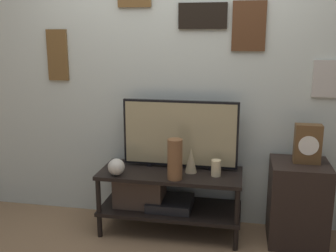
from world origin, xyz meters
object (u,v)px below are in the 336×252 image
Objects in this scene: vase_round_glass at (116,167)px; vase_tall_ceramic at (175,159)px; vase_slim_bronze at (191,160)px; candle_jar at (216,168)px; mantel_clock at (308,144)px; television at (180,134)px.

vase_round_glass is 0.42× the size of vase_tall_ceramic.
vase_slim_bronze is 0.21m from candle_jar.
mantel_clock reaches higher than vase_tall_ceramic.
mantel_clock is at bearing 1.63° from vase_slim_bronze.
mantel_clock is (0.99, -0.06, -0.02)m from television.
vase_slim_bronze reaches higher than candle_jar.
vase_slim_bronze is (0.11, -0.09, -0.19)m from television.
vase_tall_ceramic reaches higher than vase_round_glass.
vase_tall_ceramic is at bearing 0.13° from vase_round_glass.
vase_round_glass is 0.79m from candle_jar.
candle_jar is (0.20, -0.04, -0.04)m from vase_slim_bronze.
candle_jar is at bearing 9.53° from vase_round_glass.
vase_slim_bronze is (0.10, 0.17, -0.06)m from vase_tall_ceramic.
television is at bearing 139.72° from vase_slim_bronze.
mantel_clock is (0.89, 0.03, 0.18)m from vase_slim_bronze.
vase_tall_ceramic is 1.05× the size of mantel_clock.
vase_round_glass is at bearing -163.08° from vase_slim_bronze.
candle_jar is 0.72m from mantel_clock.
candle_jar is at bearing -174.23° from mantel_clock.
vase_slim_bronze is 1.58× the size of candle_jar.
television reaches higher than candle_jar.
vase_slim_bronze reaches higher than vase_round_glass.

